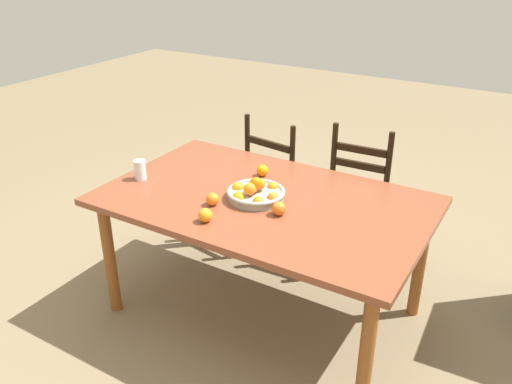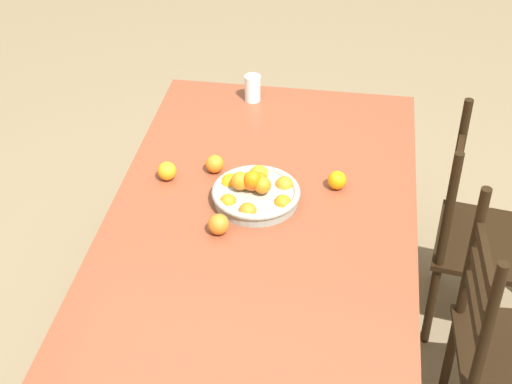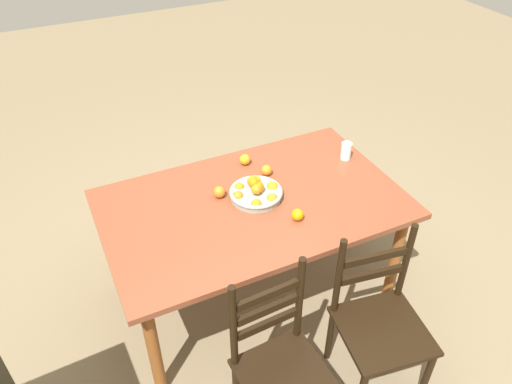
{
  "view_description": "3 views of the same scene",
  "coord_description": "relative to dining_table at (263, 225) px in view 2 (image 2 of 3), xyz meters",
  "views": [
    {
      "loc": [
        1.26,
        -2.2,
        2.02
      ],
      "look_at": [
        -0.03,
        -0.03,
        0.8
      ],
      "focal_mm": 36.9,
      "sensor_mm": 36.0,
      "label": 1
    },
    {
      "loc": [
        2.11,
        0.3,
        2.42
      ],
      "look_at": [
        -0.03,
        -0.03,
        0.8
      ],
      "focal_mm": 53.93,
      "sensor_mm": 36.0,
      "label": 2
    },
    {
      "loc": [
        0.95,
        2.04,
        2.57
      ],
      "look_at": [
        -0.03,
        -0.03,
        0.8
      ],
      "focal_mm": 34.73,
      "sensor_mm": 36.0,
      "label": 3
    }
  ],
  "objects": [
    {
      "name": "orange_loose_2",
      "position": [
        -0.16,
        0.25,
        0.11
      ],
      "size": [
        0.07,
        0.07,
        0.07
      ],
      "primitive_type": "sphere",
      "color": "orange",
      "rests_on": "dining_table"
    },
    {
      "name": "orange_loose_0",
      "position": [
        0.16,
        -0.13,
        0.11
      ],
      "size": [
        0.07,
        0.07,
        0.07
      ],
      "primitive_type": "sphere",
      "color": "orange",
      "rests_on": "dining_table"
    },
    {
      "name": "fruit_bowl",
      "position": [
        -0.04,
        -0.03,
        0.12
      ],
      "size": [
        0.32,
        0.32,
        0.13
      ],
      "color": "#949C92",
      "rests_on": "dining_table"
    },
    {
      "name": "ground_plane",
      "position": [
        0.0,
        0.0,
        -0.68
      ],
      "size": [
        12.0,
        12.0,
        0.0
      ],
      "primitive_type": "plane",
      "color": "#7D6B4E"
    },
    {
      "name": "orange_loose_1",
      "position": [
        -0.12,
        -0.37,
        0.11
      ],
      "size": [
        0.07,
        0.07,
        0.07
      ],
      "primitive_type": "sphere",
      "color": "orange",
      "rests_on": "dining_table"
    },
    {
      "name": "dining_table",
      "position": [
        0.0,
        0.0,
        0.0
      ],
      "size": [
        1.74,
        1.07,
        0.76
      ],
      "color": "brown",
      "rests_on": "ground"
    },
    {
      "name": "chair_near_window",
      "position": [
        0.26,
        0.86,
        -0.22
      ],
      "size": [
        0.43,
        0.43,
        0.99
      ],
      "rotation": [
        0.0,
        0.0,
        3.19
      ],
      "color": "black",
      "rests_on": "ground"
    },
    {
      "name": "drinking_glass",
      "position": [
        -0.74,
        -0.15,
        0.14
      ],
      "size": [
        0.07,
        0.07,
        0.12
      ],
      "primitive_type": "cylinder",
      "color": "silver",
      "rests_on": "dining_table"
    },
    {
      "name": "orange_loose_3",
      "position": [
        -0.19,
        -0.21,
        0.11
      ],
      "size": [
        0.07,
        0.07,
        0.07
      ],
      "primitive_type": "sphere",
      "color": "orange",
      "rests_on": "dining_table"
    },
    {
      "name": "chair_by_cabinet",
      "position": [
        -0.34,
        0.84,
        -0.25
      ],
      "size": [
        0.5,
        0.5,
        0.94
      ],
      "rotation": [
        0.0,
        0.0,
        2.99
      ],
      "color": "black",
      "rests_on": "ground"
    }
  ]
}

